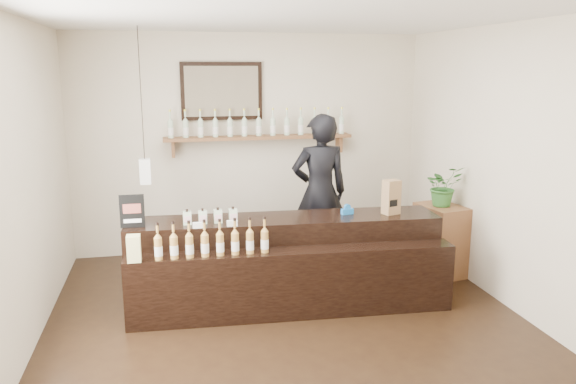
{
  "coord_description": "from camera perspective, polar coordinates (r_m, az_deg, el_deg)",
  "views": [
    {
      "loc": [
        -1.05,
        -4.69,
        2.37
      ],
      "look_at": [
        0.12,
        0.7,
        1.14
      ],
      "focal_mm": 35.0,
      "sensor_mm": 36.0,
      "label": 1
    }
  ],
  "objects": [
    {
      "name": "shopkeeper",
      "position": [
        6.61,
        3.24,
        0.98
      ],
      "size": [
        0.78,
        0.52,
        2.1
      ],
      "primitive_type": "imported",
      "rotation": [
        0.0,
        0.0,
        3.16
      ],
      "color": "black",
      "rests_on": "ground"
    },
    {
      "name": "promo_sign",
      "position": [
        5.5,
        -15.56,
        -1.9
      ],
      "size": [
        0.23,
        0.03,
        0.32
      ],
      "color": "black",
      "rests_on": "counter"
    },
    {
      "name": "paper_bag",
      "position": [
        5.9,
        10.45,
        -0.51
      ],
      "size": [
        0.19,
        0.17,
        0.36
      ],
      "color": "olive",
      "rests_on": "counter"
    },
    {
      "name": "potted_plant",
      "position": [
        6.61,
        15.5,
        0.59
      ],
      "size": [
        0.47,
        0.43,
        0.46
      ],
      "primitive_type": "imported",
      "rotation": [
        0.0,
        0.0,
        0.17
      ],
      "color": "#30692A",
      "rests_on": "side_cabinet"
    },
    {
      "name": "counter",
      "position": [
        5.73,
        -0.2,
        -7.4
      ],
      "size": [
        3.18,
        1.01,
        1.03
      ],
      "color": "black",
      "rests_on": "ground"
    },
    {
      "name": "tape_dispenser",
      "position": [
        5.85,
        6.04,
        -1.86
      ],
      "size": [
        0.13,
        0.07,
        0.11
      ],
      "color": "blue",
      "rests_on": "counter"
    },
    {
      "name": "room_shell",
      "position": [
        4.85,
        0.39,
        4.64
      ],
      "size": [
        5.0,
        5.0,
        5.0
      ],
      "color": "beige",
      "rests_on": "ground"
    },
    {
      "name": "ground",
      "position": [
        5.35,
        0.36,
        -13.73
      ],
      "size": [
        5.0,
        5.0,
        0.0
      ],
      "primitive_type": "plane",
      "color": "black",
      "rests_on": "ground"
    },
    {
      "name": "back_wall_decor",
      "position": [
        7.15,
        -4.95,
        7.53
      ],
      "size": [
        2.66,
        0.96,
        1.69
      ],
      "color": "brown",
      "rests_on": "ground"
    },
    {
      "name": "side_cabinet",
      "position": [
        6.77,
        15.19,
        -4.74
      ],
      "size": [
        0.51,
        0.63,
        0.82
      ],
      "color": "brown",
      "rests_on": "ground"
    }
  ]
}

